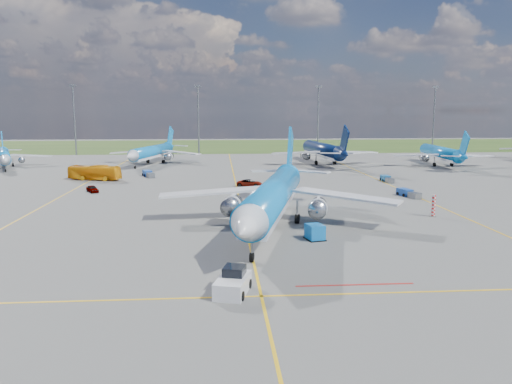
{
  "coord_description": "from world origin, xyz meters",
  "views": [
    {
      "loc": [
        -3.13,
        -57.05,
        14.36
      ],
      "look_at": [
        1.49,
        6.13,
        4.0
      ],
      "focal_mm": 35.0,
      "sensor_mm": 36.0,
      "label": 1
    }
  ],
  "objects": [
    {
      "name": "warning_post",
      "position": [
        26.0,
        8.0,
        1.5
      ],
      "size": [
        0.5,
        0.5,
        3.0
      ],
      "primitive_type": "cylinder",
      "color": "red",
      "rests_on": "ground"
    },
    {
      "name": "floodlight_masts",
      "position": [
        10.0,
        110.0,
        12.56
      ],
      "size": [
        202.2,
        0.5,
        22.7
      ],
      "color": "slate",
      "rests_on": "ground"
    },
    {
      "name": "bg_jet_nnw",
      "position": [
        -21.44,
        80.0,
        0.0
      ],
      "size": [
        35.16,
        41.59,
        9.49
      ],
      "primitive_type": null,
      "rotation": [
        0.0,
        0.0,
        -0.23
      ],
      "color": "#0E76C4",
      "rests_on": "ground"
    },
    {
      "name": "pushback_tug",
      "position": [
        -2.18,
        -19.03,
        0.82
      ],
      "size": [
        3.26,
        6.11,
        2.03
      ],
      "rotation": [
        0.0,
        0.0,
        -0.26
      ],
      "color": "silver",
      "rests_on": "ground"
    },
    {
      "name": "baggage_tug_c",
      "position": [
        -18.82,
        53.2,
        0.59
      ],
      "size": [
        3.42,
        5.76,
        1.26
      ],
      "rotation": [
        0.0,
        0.0,
        0.37
      ],
      "color": "#1B4AA7",
      "rests_on": "ground"
    },
    {
      "name": "service_car_b",
      "position": [
        2.54,
        36.88,
        0.69
      ],
      "size": [
        5.37,
        3.54,
        1.37
      ],
      "primitive_type": "imported",
      "rotation": [
        0.0,
        0.0,
        1.29
      ],
      "color": "#999999",
      "rests_on": "ground"
    },
    {
      "name": "bg_jet_n",
      "position": [
        25.02,
        77.63,
        0.0
      ],
      "size": [
        34.64,
        43.54,
        10.74
      ],
      "primitive_type": null,
      "rotation": [
        0.0,
        0.0,
        3.23
      ],
      "color": "#081943",
      "rests_on": "ground"
    },
    {
      "name": "uld_container",
      "position": [
        7.46,
        -3.06,
        0.86
      ],
      "size": [
        2.16,
        2.48,
        1.72
      ],
      "primitive_type": "cube",
      "rotation": [
        0.0,
        0.0,
        0.23
      ],
      "color": "#0D66B9",
      "rests_on": "ground"
    },
    {
      "name": "grass_strip",
      "position": [
        0.0,
        150.0,
        0.0
      ],
      "size": [
        400.0,
        80.0,
        0.01
      ],
      "primitive_type": "cube",
      "color": "#2D4719",
      "rests_on": "ground"
    },
    {
      "name": "taxiway_lines",
      "position": [
        0.17,
        27.7,
        0.01
      ],
      "size": [
        60.25,
        160.0,
        0.02
      ],
      "color": "gold",
      "rests_on": "ground"
    },
    {
      "name": "main_airliner",
      "position": [
        3.42,
        3.17,
        0.0
      ],
      "size": [
        43.26,
        50.85,
        11.52
      ],
      "primitive_type": null,
      "rotation": [
        0.0,
        0.0,
        -0.25
      ],
      "color": "#0E76C4",
      "rests_on": "ground"
    },
    {
      "name": "baggage_tug_e",
      "position": [
        30.93,
        41.68,
        0.54
      ],
      "size": [
        1.53,
        5.19,
        1.16
      ],
      "rotation": [
        0.0,
        0.0,
        -0.02
      ],
      "color": "#17568D",
      "rests_on": "ground"
    },
    {
      "name": "ground",
      "position": [
        0.0,
        0.0,
        0.0
      ],
      "size": [
        400.0,
        400.0,
        0.0
      ],
      "primitive_type": "plane",
      "color": "#585855",
      "rests_on": "ground"
    },
    {
      "name": "bg_jet_ne",
      "position": [
        55.28,
        70.92,
        0.0
      ],
      "size": [
        30.94,
        38.7,
        9.49
      ],
      "primitive_type": null,
      "rotation": [
        0.0,
        0.0,
        3.05
      ],
      "color": "#0E76C4",
      "rests_on": "ground"
    },
    {
      "name": "bg_jet_nw",
      "position": [
        -57.83,
        73.63,
        0.0
      ],
      "size": [
        35.36,
        39.39,
        8.46
      ],
      "primitive_type": null,
      "rotation": [
        0.0,
        0.0,
        0.41
      ],
      "color": "#0E76C4",
      "rests_on": "ground"
    },
    {
      "name": "service_car_c",
      "position": [
        8.74,
        45.08,
        0.61
      ],
      "size": [
        3.8,
        4.39,
        1.21
      ],
      "primitive_type": "imported",
      "rotation": [
        0.0,
        0.0,
        -0.62
      ],
      "color": "#999999",
      "rests_on": "ground"
    },
    {
      "name": "service_car_a",
      "position": [
        -25.82,
        32.47,
        0.61
      ],
      "size": [
        3.08,
        3.81,
        1.22
      ],
      "primitive_type": "imported",
      "rotation": [
        0.0,
        0.0,
        0.54
      ],
      "color": "#999999",
      "rests_on": "ground"
    },
    {
      "name": "apron_bus",
      "position": [
        -29.27,
        48.51,
        1.55
      ],
      "size": [
        11.42,
        5.67,
        3.1
      ],
      "primitive_type": "imported",
      "rotation": [
        0.0,
        0.0,
        1.28
      ],
      "color": "orange",
      "rests_on": "ground"
    },
    {
      "name": "baggage_tug_w",
      "position": [
        28.57,
        23.85,
        0.56
      ],
      "size": [
        2.68,
        5.5,
        1.19
      ],
      "rotation": [
        0.0,
        0.0,
        0.25
      ],
      "color": "#184294",
      "rests_on": "ground"
    }
  ]
}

